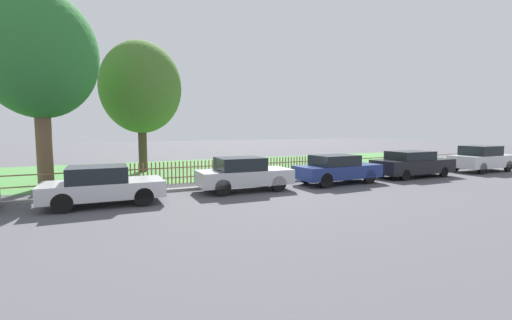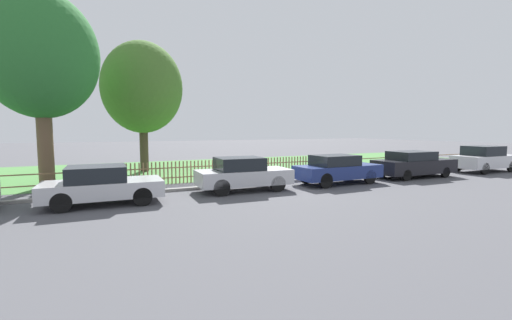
# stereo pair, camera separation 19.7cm
# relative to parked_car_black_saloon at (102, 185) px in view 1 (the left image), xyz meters

# --- Properties ---
(ground_plane) EXTENTS (120.00, 120.00, 0.00)m
(ground_plane) POSITION_rel_parked_car_black_saloon_xyz_m (6.42, 1.32, -0.68)
(ground_plane) COLOR #4C4C51
(kerb_stone) EXTENTS (43.54, 0.20, 0.12)m
(kerb_stone) POSITION_rel_parked_car_black_saloon_xyz_m (6.42, 1.42, -0.62)
(kerb_stone) COLOR gray
(kerb_stone) RESTS_ON ground
(grass_strip) EXTENTS (43.54, 11.76, 0.01)m
(grass_strip) POSITION_rel_parked_car_black_saloon_xyz_m (6.42, 9.28, -0.68)
(grass_strip) COLOR #477F3D
(grass_strip) RESTS_ON ground
(park_fence) EXTENTS (43.54, 0.05, 1.06)m
(park_fence) POSITION_rel_parked_car_black_saloon_xyz_m (6.42, 3.42, -0.15)
(park_fence) COLOR olive
(park_fence) RESTS_ON ground
(parked_car_black_saloon) EXTENTS (3.90, 1.88, 1.33)m
(parked_car_black_saloon) POSITION_rel_parked_car_black_saloon_xyz_m (0.00, 0.00, 0.00)
(parked_car_black_saloon) COLOR #BCBCC1
(parked_car_black_saloon) RESTS_ON ground
(parked_car_navy_estate) EXTENTS (3.95, 1.84, 1.41)m
(parked_car_navy_estate) POSITION_rel_parked_car_black_saloon_xyz_m (5.38, 0.32, 0.04)
(parked_car_navy_estate) COLOR #BCBCC1
(parked_car_navy_estate) RESTS_ON ground
(parked_car_red_compact) EXTENTS (4.20, 1.75, 1.37)m
(parked_car_red_compact) POSITION_rel_parked_car_black_saloon_xyz_m (10.10, 0.12, 0.03)
(parked_car_red_compact) COLOR navy
(parked_car_red_compact) RESTS_ON ground
(parked_car_white_van) EXTENTS (4.61, 1.77, 1.40)m
(parked_car_white_van) POSITION_rel_parked_car_black_saloon_xyz_m (15.21, 0.17, 0.03)
(parked_car_white_van) COLOR black
(parked_car_white_van) RESTS_ON ground
(parked_car_grey_coupe) EXTENTS (4.13, 1.76, 1.57)m
(parked_car_grey_coupe) POSITION_rel_parked_car_black_saloon_xyz_m (21.01, 0.03, 0.11)
(parked_car_grey_coupe) COLOR silver
(parked_car_grey_coupe) RESTS_ON ground
(covered_motorcycle) EXTENTS (2.10, 0.93, 1.01)m
(covered_motorcycle) POSITION_rel_parked_car_black_saloon_xyz_m (5.77, 2.50, -0.04)
(covered_motorcycle) COLOR black
(covered_motorcycle) RESTS_ON ground
(tree_nearest_kerb) EXTENTS (4.71, 4.71, 8.45)m
(tree_nearest_kerb) POSITION_rel_parked_car_black_saloon_xyz_m (-2.14, 4.73, 5.01)
(tree_nearest_kerb) COLOR brown
(tree_nearest_kerb) RESTS_ON ground
(tree_behind_motorcycle) EXTENTS (4.73, 4.73, 7.78)m
(tree_behind_motorcycle) POSITION_rel_parked_car_black_saloon_xyz_m (2.50, 8.98, 4.36)
(tree_behind_motorcycle) COLOR #473828
(tree_behind_motorcycle) RESTS_ON ground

